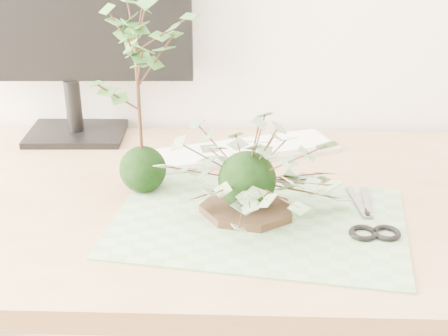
% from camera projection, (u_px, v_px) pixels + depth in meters
% --- Properties ---
extents(desk, '(1.60, 0.70, 0.74)m').
position_uv_depth(desk, '(224.00, 237.00, 1.20)').
color(desk, tan).
rests_on(desk, ground_plane).
extents(cutting_mat, '(0.54, 0.40, 0.00)m').
position_uv_depth(cutting_mat, '(259.00, 222.00, 1.07)').
color(cutting_mat, '#669661').
rests_on(cutting_mat, desk).
extents(stone_dish, '(0.20, 0.20, 0.01)m').
position_uv_depth(stone_dish, '(247.00, 210.00, 1.09)').
color(stone_dish, black).
rests_on(stone_dish, cutting_mat).
extents(ivy_kokedama, '(0.29, 0.29, 0.20)m').
position_uv_depth(ivy_kokedama, '(248.00, 155.00, 1.05)').
color(ivy_kokedama, black).
rests_on(ivy_kokedama, stone_dish).
extents(maple_kokedama, '(0.26, 0.26, 0.37)m').
position_uv_depth(maple_kokedama, '(136.00, 57.00, 1.08)').
color(maple_kokedama, black).
rests_on(maple_kokedama, desk).
extents(keyboard, '(0.43, 0.26, 0.02)m').
position_uv_depth(keyboard, '(243.00, 151.00, 1.34)').
color(keyboard, silver).
rests_on(keyboard, desk).
extents(monitor, '(0.54, 0.17, 0.48)m').
position_uv_depth(monitor, '(65.00, 15.00, 1.33)').
color(monitor, black).
rests_on(monitor, desk).
extents(scissors, '(0.09, 0.19, 0.01)m').
position_uv_depth(scissors, '(371.00, 225.00, 1.05)').
color(scissors, gray).
rests_on(scissors, cutting_mat).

